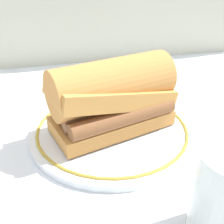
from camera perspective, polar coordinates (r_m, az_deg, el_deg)
The scene contains 4 objects.
ground_plane at distance 0.51m, azimuth -3.41°, elevation -3.91°, with size 1.50×1.50×0.00m, color silver.
plate at distance 0.50m, azimuth 0.00°, elevation -3.70°, with size 0.29×0.29×0.01m.
sausage_sandwich at distance 0.47m, azimuth 0.00°, elevation 3.26°, with size 0.23×0.16×0.12m.
drinking_glass at distance 0.34m, azimuth 21.87°, elevation -16.87°, with size 0.07×0.07×0.11m.
Camera 1 is at (-0.07, -0.42, 0.28)m, focal length 44.42 mm.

